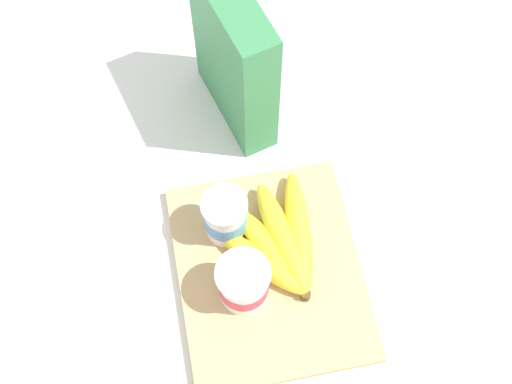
% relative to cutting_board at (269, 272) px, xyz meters
% --- Properties ---
extents(ground_plane, '(2.40, 2.40, 0.00)m').
position_rel_cutting_board_xyz_m(ground_plane, '(0.00, 0.00, -0.01)').
color(ground_plane, silver).
extents(cutting_board, '(0.31, 0.26, 0.02)m').
position_rel_cutting_board_xyz_m(cutting_board, '(0.00, 0.00, 0.00)').
color(cutting_board, tan).
rests_on(cutting_board, ground_plane).
extents(cereal_box, '(0.19, 0.10, 0.26)m').
position_rel_cutting_board_xyz_m(cereal_box, '(0.29, -0.01, 0.12)').
color(cereal_box, '#38844C').
rests_on(cereal_box, ground_plane).
extents(yogurt_cup_front, '(0.07, 0.07, 0.08)m').
position_rel_cutting_board_xyz_m(yogurt_cup_front, '(-0.02, 0.04, 0.05)').
color(yogurt_cup_front, white).
rests_on(yogurt_cup_front, cutting_board).
extents(yogurt_cup_back, '(0.07, 0.07, 0.09)m').
position_rel_cutting_board_xyz_m(yogurt_cup_back, '(0.08, 0.05, 0.05)').
color(yogurt_cup_back, white).
rests_on(yogurt_cup_back, cutting_board).
extents(banana_bunch, '(0.20, 0.15, 0.04)m').
position_rel_cutting_board_xyz_m(banana_bunch, '(0.03, -0.02, 0.03)').
color(banana_bunch, yellow).
rests_on(banana_bunch, cutting_board).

